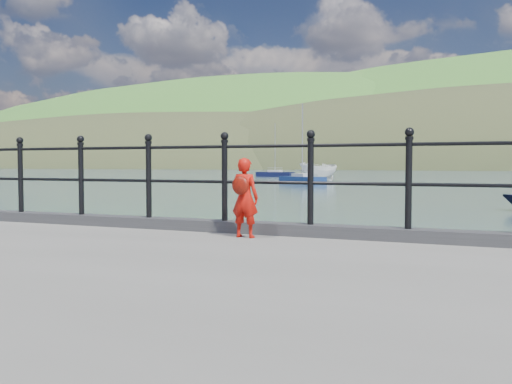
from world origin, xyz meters
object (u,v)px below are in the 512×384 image
at_px(railing, 266,171).
at_px(sailboat_port, 302,180).
at_px(child, 244,197).
at_px(sailboat_left, 275,174).
at_px(launch_white, 319,172).

distance_m(railing, sailboat_port, 44.34).
bearing_deg(child, sailboat_port, -70.03).
height_order(child, sailboat_port, sailboat_port).
xyz_separation_m(child, sailboat_port, (-12.52, 42.90, -1.17)).
bearing_deg(sailboat_left, sailboat_port, -57.10).
distance_m(launch_white, sailboat_left, 20.82).
relative_size(railing, sailboat_left, 2.26).
bearing_deg(sailboat_port, railing, -37.62).
height_order(railing, sailboat_port, sailboat_port).
relative_size(railing, sailboat_port, 2.34).
bearing_deg(sailboat_left, launch_white, -49.04).
relative_size(child, launch_white, 0.19).
bearing_deg(child, launch_white, -71.83).
height_order(sailboat_left, sailboat_port, sailboat_left).
bearing_deg(sailboat_left, child, -62.60).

